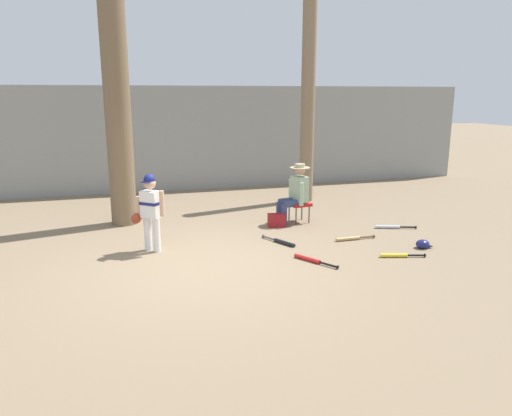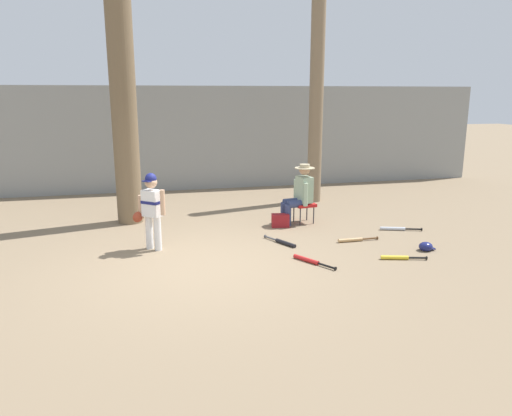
{
  "view_description": "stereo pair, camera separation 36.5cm",
  "coord_description": "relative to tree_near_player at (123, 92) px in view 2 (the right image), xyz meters",
  "views": [
    {
      "loc": [
        -1.18,
        -6.89,
        2.57
      ],
      "look_at": [
        0.97,
        0.5,
        0.75
      ],
      "focal_mm": 34.07,
      "sensor_mm": 36.0,
      "label": 1
    },
    {
      "loc": [
        -0.83,
        -6.98,
        2.57
      ],
      "look_at": [
        0.97,
        0.5,
        0.75
      ],
      "focal_mm": 34.07,
      "sensor_mm": 36.0,
      "label": 2
    }
  ],
  "objects": [
    {
      "name": "ground_plane",
      "position": [
        1.07,
        -2.99,
        -2.59
      ],
      "size": [
        60.0,
        60.0,
        0.0
      ],
      "primitive_type": "plane",
      "color": "#7F6B51"
    },
    {
      "name": "tree_behind_spectator",
      "position": [
        4.35,
        1.01,
        -0.43
      ],
      "size": [
        0.46,
        0.46,
        4.78
      ],
      "color": "#7F6B51",
      "rests_on": "ground"
    },
    {
      "name": "seated_spectator",
      "position": [
        3.33,
        -0.9,
        -1.95
      ],
      "size": [
        0.67,
        0.54,
        1.2
      ],
      "color": "navy",
      "rests_on": "ground"
    },
    {
      "name": "folding_stool",
      "position": [
        3.43,
        -0.89,
        -2.22
      ],
      "size": [
        0.45,
        0.45,
        0.41
      ],
      "color": "red",
      "rests_on": "ground"
    },
    {
      "name": "batting_helmet_navy",
      "position": [
        4.83,
        -3.1,
        -2.52
      ],
      "size": [
        0.28,
        0.21,
        0.16
      ],
      "color": "navy",
      "rests_on": "ground"
    },
    {
      "name": "young_ballplayer",
      "position": [
        0.39,
        -1.96,
        -1.84
      ],
      "size": [
        0.58,
        0.43,
        1.31
      ],
      "color": "white",
      "rests_on": "ground"
    },
    {
      "name": "bat_red_barrel",
      "position": [
        2.73,
        -3.2,
        -2.55
      ],
      "size": [
        0.47,
        0.73,
        0.07
      ],
      "color": "red",
      "rests_on": "ground"
    },
    {
      "name": "handbag_beside_stool",
      "position": [
        2.88,
        -1.1,
        -2.46
      ],
      "size": [
        0.37,
        0.23,
        0.26
      ],
      "primitive_type": "cube",
      "rotation": [
        0.0,
        0.0,
        -0.17
      ],
      "color": "maroon",
      "rests_on": "ground"
    },
    {
      "name": "tree_near_player",
      "position": [
        0.0,
        0.0,
        0.0
      ],
      "size": [
        0.83,
        0.83,
        6.05
      ],
      "color": "brown",
      "rests_on": "ground"
    },
    {
      "name": "concrete_back_wall",
      "position": [
        1.07,
        3.33,
        -1.2
      ],
      "size": [
        18.0,
        0.36,
        2.77
      ],
      "primitive_type": "cube",
      "color": "gray",
      "rests_on": "ground"
    },
    {
      "name": "bat_wood_tan",
      "position": [
        3.87,
        -2.34,
        -2.55
      ],
      "size": [
        0.76,
        0.07,
        0.07
      ],
      "color": "tan",
      "rests_on": "ground"
    },
    {
      "name": "bat_yellow_trainer",
      "position": [
        4.15,
        -3.4,
        -2.55
      ],
      "size": [
        0.72,
        0.26,
        0.07
      ],
      "color": "yellow",
      "rests_on": "ground"
    },
    {
      "name": "bat_aluminum_silver",
      "position": [
        4.97,
        -1.86,
        -2.55
      ],
      "size": [
        0.77,
        0.31,
        0.07
      ],
      "color": "#B7BCC6",
      "rests_on": "ground"
    },
    {
      "name": "bat_black_composite",
      "position": [
        2.61,
        -2.19,
        -2.55
      ],
      "size": [
        0.4,
        0.73,
        0.07
      ],
      "color": "black",
      "rests_on": "ground"
    }
  ]
}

